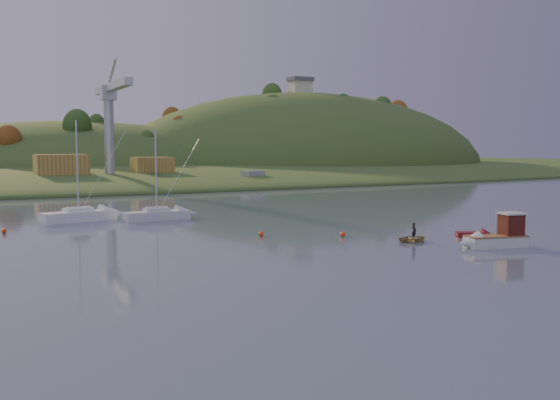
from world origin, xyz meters
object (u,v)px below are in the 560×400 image
sailboat_near (157,214)px  sailboat_far (79,215)px  red_tender (479,235)px  fishing_boat (492,237)px  canoe (414,238)px

sailboat_near → sailboat_far: bearing=157.1°
red_tender → sailboat_near: bearing=158.7°
sailboat_near → red_tender: 37.49m
fishing_boat → red_tender: (3.77, 5.07, -0.64)m
canoe → red_tender: bearing=-96.7°
fishing_boat → sailboat_far: (-28.54, 37.21, -0.12)m
fishing_boat → red_tender: fishing_boat is taller
canoe → red_tender: (7.60, -0.80, -0.05)m
sailboat_near → sailboat_far: sailboat_far is taller
canoe → red_tender: 7.64m
fishing_boat → red_tender: 6.35m
sailboat_near → fishing_boat: bearing=-63.0°
sailboat_far → red_tender: bearing=-57.1°
fishing_boat → red_tender: bearing=-112.7°
fishing_boat → sailboat_near: bearing=-45.9°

